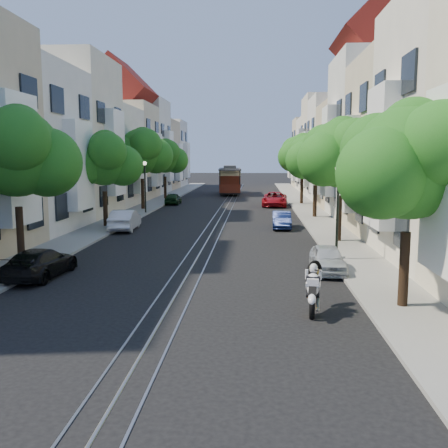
% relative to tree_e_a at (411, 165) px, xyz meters
% --- Properties ---
extents(ground, '(200.00, 200.00, 0.00)m').
position_rel_tree_e_a_xyz_m(ground, '(-7.26, 31.02, -4.40)').
color(ground, black).
rests_on(ground, ground).
extents(sidewalk_east, '(2.50, 80.00, 0.12)m').
position_rel_tree_e_a_xyz_m(sidewalk_east, '(-0.01, 31.02, -4.34)').
color(sidewalk_east, gray).
rests_on(sidewalk_east, ground).
extents(sidewalk_west, '(2.50, 80.00, 0.12)m').
position_rel_tree_e_a_xyz_m(sidewalk_west, '(-14.51, 31.02, -4.34)').
color(sidewalk_west, gray).
rests_on(sidewalk_west, ground).
extents(rail_left, '(0.06, 80.00, 0.02)m').
position_rel_tree_e_a_xyz_m(rail_left, '(-7.81, 31.02, -4.39)').
color(rail_left, gray).
rests_on(rail_left, ground).
extents(rail_slot, '(0.06, 80.00, 0.02)m').
position_rel_tree_e_a_xyz_m(rail_slot, '(-7.26, 31.02, -4.39)').
color(rail_slot, gray).
rests_on(rail_slot, ground).
extents(rail_right, '(0.06, 80.00, 0.02)m').
position_rel_tree_e_a_xyz_m(rail_right, '(-6.71, 31.02, -4.39)').
color(rail_right, gray).
rests_on(rail_right, ground).
extents(lane_line, '(0.08, 80.00, 0.01)m').
position_rel_tree_e_a_xyz_m(lane_line, '(-7.26, 31.02, -4.40)').
color(lane_line, tan).
rests_on(lane_line, ground).
extents(townhouses_east, '(7.75, 72.00, 12.00)m').
position_rel_tree_e_a_xyz_m(townhouses_east, '(4.61, 30.94, 0.79)').
color(townhouses_east, beige).
rests_on(townhouses_east, ground).
extents(townhouses_west, '(7.75, 72.00, 11.76)m').
position_rel_tree_e_a_xyz_m(townhouses_west, '(-19.13, 30.94, 0.68)').
color(townhouses_west, silver).
rests_on(townhouses_west, ground).
extents(tree_e_a, '(4.72, 3.87, 6.27)m').
position_rel_tree_e_a_xyz_m(tree_e_a, '(0.00, 0.00, 0.00)').
color(tree_e_a, black).
rests_on(tree_e_a, ground).
extents(tree_e_b, '(4.93, 4.08, 6.68)m').
position_rel_tree_e_a_xyz_m(tree_e_b, '(0.00, 12.00, 0.34)').
color(tree_e_b, black).
rests_on(tree_e_b, ground).
extents(tree_e_c, '(4.84, 3.99, 6.52)m').
position_rel_tree_e_a_xyz_m(tree_e_c, '(0.00, 23.00, 0.20)').
color(tree_e_c, black).
rests_on(tree_e_c, ground).
extents(tree_e_d, '(5.01, 4.16, 6.85)m').
position_rel_tree_e_a_xyz_m(tree_e_d, '(0.00, 34.00, 0.47)').
color(tree_e_d, black).
rests_on(tree_e_d, ground).
extents(tree_w_a, '(4.93, 4.08, 6.68)m').
position_rel_tree_e_a_xyz_m(tree_w_a, '(-14.40, 5.00, 0.34)').
color(tree_w_a, black).
rests_on(tree_w_a, ground).
extents(tree_w_b, '(4.72, 3.87, 6.27)m').
position_rel_tree_e_a_xyz_m(tree_w_b, '(-14.40, 17.00, 0.00)').
color(tree_w_b, black).
rests_on(tree_w_b, ground).
extents(tree_w_c, '(5.13, 4.28, 7.09)m').
position_rel_tree_e_a_xyz_m(tree_w_c, '(-14.40, 28.00, 0.67)').
color(tree_w_c, black).
rests_on(tree_w_c, ground).
extents(tree_w_d, '(4.84, 3.99, 6.52)m').
position_rel_tree_e_a_xyz_m(tree_w_d, '(-14.40, 39.00, 0.20)').
color(tree_w_d, black).
rests_on(tree_w_d, ground).
extents(lamp_east, '(0.32, 0.32, 4.16)m').
position_rel_tree_e_a_xyz_m(lamp_east, '(-0.96, 7.02, -1.55)').
color(lamp_east, black).
rests_on(lamp_east, ground).
extents(lamp_west, '(0.32, 0.32, 4.16)m').
position_rel_tree_e_a_xyz_m(lamp_west, '(-13.56, 25.02, -1.55)').
color(lamp_west, black).
rests_on(lamp_west, ground).
extents(sportbike_rider, '(0.69, 1.93, 1.53)m').
position_rel_tree_e_a_xyz_m(sportbike_rider, '(-2.85, -0.52, -3.56)').
color(sportbike_rider, black).
rests_on(sportbike_rider, ground).
extents(cable_car, '(3.07, 8.60, 3.26)m').
position_rel_tree_e_a_xyz_m(cable_car, '(-7.76, 46.87, -2.47)').
color(cable_car, black).
rests_on(cable_car, ground).
extents(parked_car_e_near, '(1.34, 3.24, 1.10)m').
position_rel_tree_e_a_xyz_m(parked_car_e_near, '(-1.66, 4.86, -3.85)').
color(parked_car_e_near, '#B4BBC1').
rests_on(parked_car_e_near, ground).
extents(parked_car_e_mid, '(1.26, 3.40, 1.11)m').
position_rel_tree_e_a_xyz_m(parked_car_e_mid, '(-2.86, 17.28, -3.84)').
color(parked_car_e_mid, '#0D1944').
rests_on(parked_car_e_mid, ground).
extents(parked_car_e_far, '(2.59, 5.01, 1.35)m').
position_rel_tree_e_a_xyz_m(parked_car_e_far, '(-2.76, 31.99, -3.72)').
color(parked_car_e_far, maroon).
rests_on(parked_car_e_far, ground).
extents(parked_car_w_near, '(1.86, 4.05, 1.15)m').
position_rel_tree_e_a_xyz_m(parked_car_w_near, '(-12.86, 3.28, -3.83)').
color(parked_car_w_near, black).
rests_on(parked_car_w_near, ground).
extents(parked_car_w_mid, '(1.63, 4.09, 1.32)m').
position_rel_tree_e_a_xyz_m(parked_car_w_mid, '(-12.86, 15.86, -3.74)').
color(parked_car_w_mid, silver).
rests_on(parked_car_w_mid, ground).
extents(parked_car_w_far, '(1.39, 3.38, 1.15)m').
position_rel_tree_e_a_xyz_m(parked_car_w_far, '(-12.64, 33.24, -3.82)').
color(parked_car_w_far, black).
rests_on(parked_car_w_far, ground).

